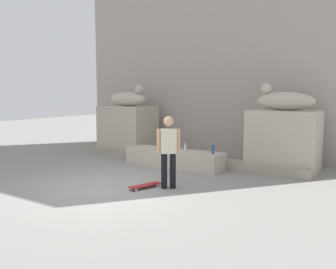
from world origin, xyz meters
TOP-DOWN VIEW (x-y plane):
  - ground_plane at (0.00, 0.00)m, footprint 40.00×40.00m
  - facade_wall at (0.00, 5.63)m, footprint 11.00×0.60m
  - pedestal_left at (-2.85, 4.21)m, footprint 1.87×1.39m
  - pedestal_right at (2.85, 4.21)m, footprint 1.87×1.39m
  - statue_reclining_left at (-2.82, 4.21)m, footprint 1.61×0.59m
  - statue_reclining_right at (2.82, 4.20)m, footprint 1.62×0.63m
  - ledge_block at (0.00, 2.89)m, footprint 3.02×0.83m
  - skater at (1.16, 0.77)m, footprint 0.45×0.38m
  - skateboard at (0.70, 0.48)m, footprint 0.43×0.82m
  - bottle_red at (-0.39, 2.76)m, footprint 0.07×0.07m
  - bottle_brown at (-0.03, 3.18)m, footprint 0.07×0.07m
  - bottle_clear at (0.34, 2.95)m, footprint 0.06×0.06m
  - bottle_blue at (1.25, 2.94)m, footprint 0.08×0.08m
  - stair_step at (0.00, 3.49)m, footprint 7.57×0.50m

SIDE VIEW (x-z plane):
  - ground_plane at x=0.00m, z-range 0.00..0.00m
  - skateboard at x=0.70m, z-range 0.02..0.10m
  - stair_step at x=0.00m, z-range 0.00..0.25m
  - ledge_block at x=0.00m, z-range 0.00..0.49m
  - bottle_clear at x=0.34m, z-range 0.47..0.73m
  - bottle_red at x=-0.39m, z-range 0.47..0.75m
  - bottle_blue at x=1.25m, z-range 0.47..0.76m
  - bottle_brown at x=-0.03m, z-range 0.47..0.79m
  - pedestal_left at x=-2.85m, z-range 0.00..1.70m
  - pedestal_right at x=2.85m, z-range 0.00..1.70m
  - skater at x=1.16m, z-range 0.09..1.76m
  - statue_reclining_left at x=-2.82m, z-range 1.60..2.37m
  - statue_reclining_right at x=2.82m, z-range 1.60..2.37m
  - facade_wall at x=0.00m, z-range 0.00..6.82m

